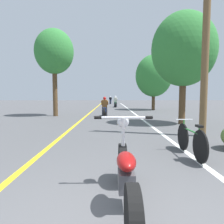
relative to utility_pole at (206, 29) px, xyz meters
The scene contains 11 objects.
lane_stripe_center 9.70m from the utility_pole, 123.61° to the left, with size 0.14×48.00×0.01m, color yellow.
lane_stripe_edge 8.44m from the utility_pole, 100.13° to the left, with size 0.14×48.00×0.01m, color white.
utility_pole is the anchor object (origin of this frame).
roadside_tree_right_near 3.04m from the utility_pole, 83.51° to the left, with size 3.15×2.83×5.51m.
roadside_tree_right_far 13.06m from the utility_pole, 85.40° to the left, with size 3.60×3.24×5.47m.
roadside_tree_left 10.04m from the utility_pole, 135.26° to the left, with size 2.66×2.39×5.98m.
motorcycle_foreground 6.34m from the utility_pole, 124.31° to the right, with size 0.88×2.16×1.12m.
motorcycle_rider_lead 8.11m from the utility_pole, 119.25° to the left, with size 0.50×2.16×1.36m.
motorcycle_rider_mid 18.52m from the utility_pole, 98.26° to the left, with size 0.50×2.00×1.41m.
motorcycle_rider_far 28.04m from the utility_pole, 96.70° to the left, with size 0.50×2.09×1.34m.
bicycle_parked 4.27m from the utility_pole, 120.26° to the right, with size 0.44×1.72×0.83m.
Camera 1 is at (0.01, -1.74, 1.43)m, focal length 32.00 mm.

